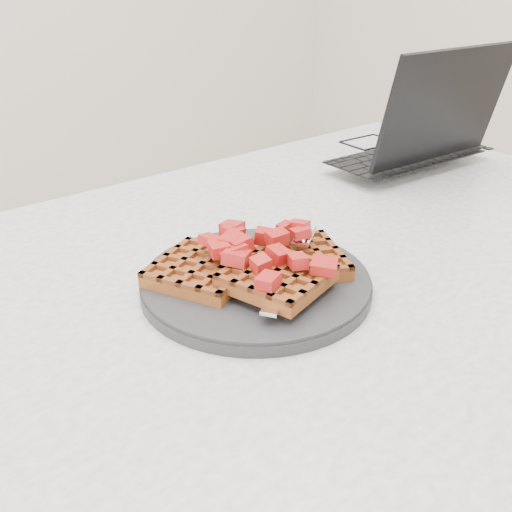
{
  "coord_description": "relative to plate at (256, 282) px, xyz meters",
  "views": [
    {
      "loc": [
        -0.42,
        -0.41,
        1.07
      ],
      "look_at": [
        -0.08,
        0.0,
        0.79
      ],
      "focal_mm": 40.0,
      "sensor_mm": 36.0,
      "label": 1
    }
  ],
  "objects": [
    {
      "name": "table",
      "position": [
        0.08,
        -0.0,
        -0.12
      ],
      "size": [
        1.2,
        0.8,
        0.75
      ],
      "color": "silver",
      "rests_on": "ground"
    },
    {
      "name": "plate",
      "position": [
        0.0,
        0.0,
        0.0
      ],
      "size": [
        0.25,
        0.25,
        0.02
      ],
      "primitive_type": "cylinder",
      "color": "#242427",
      "rests_on": "table"
    },
    {
      "name": "waffles",
      "position": [
        0.0,
        -0.0,
        0.02
      ],
      "size": [
        0.22,
        0.2,
        0.03
      ],
      "color": "brown",
      "rests_on": "plate"
    },
    {
      "name": "strawberry_pile",
      "position": [
        0.0,
        0.0,
        0.05
      ],
      "size": [
        0.15,
        0.15,
        0.02
      ],
      "primitive_type": null,
      "color": "maroon",
      "rests_on": "waffles"
    },
    {
      "name": "fork",
      "position": [
        0.03,
        -0.03,
        0.02
      ],
      "size": [
        0.16,
        0.12,
        0.02
      ],
      "primitive_type": null,
      "rotation": [
        0.0,
        0.0,
        -0.98
      ],
      "color": "silver",
      "rests_on": "plate"
    },
    {
      "name": "laptop",
      "position": [
        0.47,
        0.18,
        0.03
      ],
      "size": [
        0.31,
        0.24,
        0.21
      ],
      "rotation": [
        0.0,
        0.0,
        3.07
      ],
      "color": "black",
      "rests_on": "table"
    }
  ]
}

